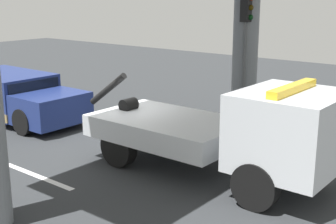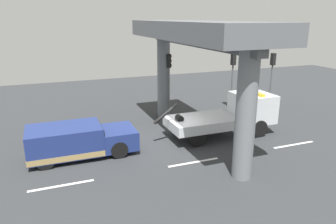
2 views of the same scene
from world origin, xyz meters
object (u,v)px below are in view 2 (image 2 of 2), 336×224
at_px(tow_truck_white, 232,114).
at_px(towed_van_green, 77,141).
at_px(traffic_light_near, 169,72).
at_px(traffic_light_far, 233,68).
at_px(traffic_light_mid, 273,68).

distance_m(tow_truck_white, towed_van_green, 8.79).
relative_size(traffic_light_near, traffic_light_far, 1.02).
bearing_deg(traffic_light_near, traffic_light_mid, 0.00).
height_order(tow_truck_white, traffic_light_mid, traffic_light_mid).
height_order(tow_truck_white, traffic_light_far, traffic_light_far).
relative_size(tow_truck_white, traffic_light_far, 1.72).
bearing_deg(towed_van_green, traffic_light_mid, 16.30).
xyz_separation_m(traffic_light_near, traffic_light_mid, (8.50, 0.00, -0.19)).
relative_size(tow_truck_white, traffic_light_near, 1.69).
xyz_separation_m(tow_truck_white, traffic_light_far, (2.77, 4.40, 1.88)).
height_order(towed_van_green, traffic_light_near, traffic_light_near).
bearing_deg(tow_truck_white, traffic_light_mid, 35.07).
distance_m(tow_truck_white, traffic_light_mid, 7.85).
bearing_deg(towed_van_green, traffic_light_near, 33.91).
height_order(tow_truck_white, traffic_light_near, traffic_light_near).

